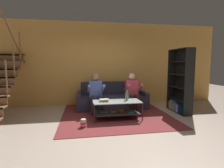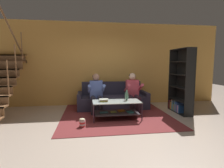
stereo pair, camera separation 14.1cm
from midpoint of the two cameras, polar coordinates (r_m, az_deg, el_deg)
The scene contains 11 objects.
ground at distance 4.16m, azimuth 1.50°, elevation -13.89°, with size 16.80×16.80×0.00m, color #C4AF9E.
back_partition at distance 6.33m, azimuth -2.78°, elevation 6.50°, with size 8.40×0.12×2.90m, color #E1A34C.
couch at distance 5.85m, azimuth -0.77°, elevation -5.04°, with size 2.28×0.86×0.85m.
person_seated_left at distance 5.22m, azimuth -6.04°, elevation -2.56°, with size 0.50×0.58×1.17m.
person_seated_right at distance 5.41m, azimuth 5.98°, elevation -2.21°, with size 0.50×0.58×1.17m.
coffee_table at distance 4.68m, azimuth 0.74°, elevation -7.53°, with size 1.25×0.62×0.48m.
area_rug at distance 5.21m, azimuth 0.11°, elevation -9.59°, with size 3.00×3.14×0.01m.
vase at distance 4.71m, azimuth 4.04°, elevation -3.78°, with size 0.10×0.10×0.28m.
book_stack at distance 4.57m, azimuth -3.43°, elevation -5.32°, with size 0.24×0.20×0.07m.
bookshelf at distance 5.66m, azimuth 20.65°, elevation -1.00°, with size 0.29×0.98×1.90m.
popcorn_tub at distance 4.17m, azimuth -10.34°, elevation -12.43°, with size 0.13×0.13×0.21m.
Camera 1 is at (-0.83, -3.82, 1.45)m, focal length 28.00 mm.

